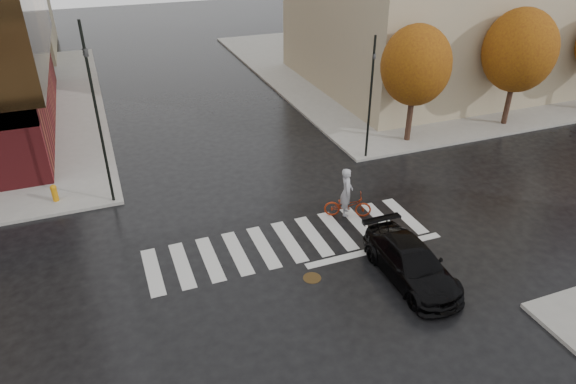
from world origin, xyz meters
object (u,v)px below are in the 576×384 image
object	(u,v)px
traffic_light_ne	(371,92)
traffic_light_nw	(95,103)
fire_hydrant	(54,192)
cyclist	(347,200)
sedan	(411,263)

from	to	relation	value
traffic_light_ne	traffic_light_nw	bearing A→B (deg)	-24.79
traffic_light_nw	fire_hydrant	distance (m)	4.98
cyclist	traffic_light_nw	distance (m)	11.42
fire_hydrant	traffic_light_ne	bearing A→B (deg)	-3.35
sedan	cyclist	world-z (taller)	cyclist
traffic_light_nw	traffic_light_ne	xyz separation A→B (m)	(13.13, 0.00, -1.12)
sedan	traffic_light_ne	distance (m)	10.60
traffic_light_ne	fire_hydrant	xyz separation A→B (m)	(-15.60, 0.91, -3.11)
cyclist	sedan	bearing A→B (deg)	-152.48
traffic_light_nw	traffic_light_ne	bearing A→B (deg)	65.61
sedan	traffic_light_ne	bearing A→B (deg)	70.31
cyclist	traffic_light_ne	size ratio (longest dim) A/B	0.37
traffic_light_nw	sedan	bearing A→B (deg)	21.08
cyclist	traffic_light_nw	bearing A→B (deg)	87.54
traffic_light_nw	fire_hydrant	bearing A→B (deg)	-134.66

